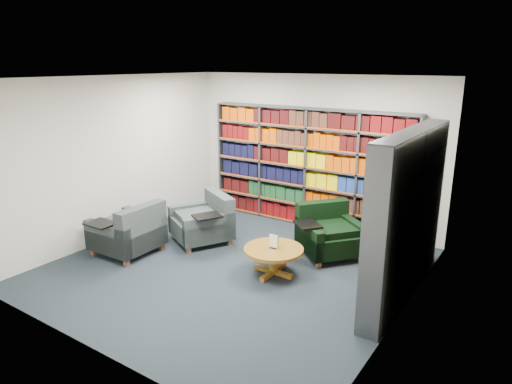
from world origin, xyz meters
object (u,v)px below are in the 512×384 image
Objects in this scene: chair_green_right at (328,234)px; chair_teal_front at (131,233)px; coffee_table at (274,253)px; chair_teal_left at (206,222)px.

chair_green_right is 3.19m from chair_teal_front.
chair_teal_front is 2.41m from coffee_table.
chair_teal_front reaches higher than chair_teal_left.
chair_teal_front is at bearing -164.79° from coffee_table.
chair_green_right is at bearing 18.71° from chair_teal_left.
chair_teal_front is at bearing -120.79° from chair_teal_left.
coffee_table is (-0.32, -1.15, 0.00)m from chair_green_right.
chair_teal_left is 2.10m from chair_green_right.
chair_teal_left is at bearing 59.21° from chair_teal_front.
coffee_table is at bearing 15.21° from chair_teal_front.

